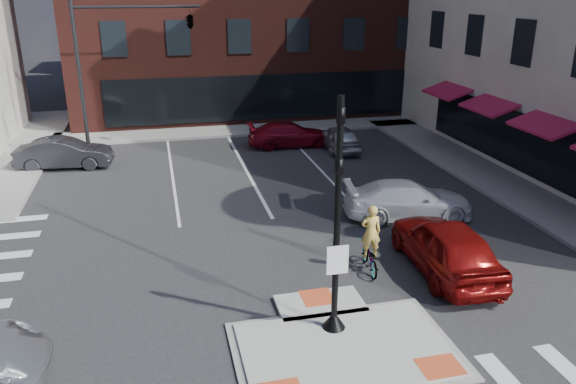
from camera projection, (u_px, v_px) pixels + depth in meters
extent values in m
plane|color=#28282B|center=(338.00, 340.00, 14.11)|extent=(120.00, 120.00, 0.00)
cube|color=gray|center=(345.00, 351.00, 13.64)|extent=(5.40, 3.60, 0.06)
cube|color=#A8A8A3|center=(345.00, 349.00, 13.63)|extent=(5.00, 3.20, 0.12)
cube|color=#A8A8A3|center=(320.00, 305.00, 15.55)|extent=(2.40, 1.40, 0.12)
cube|color=#D34E25|center=(440.00, 366.00, 12.93)|extent=(1.00, 0.80, 0.01)
cube|color=#D34E25|center=(317.00, 297.00, 15.80)|extent=(0.90, 0.90, 0.01)
cube|color=gray|center=(25.00, 151.00, 29.93)|extent=(3.00, 20.00, 0.15)
cube|color=gray|center=(495.00, 179.00, 25.56)|extent=(3.00, 24.00, 0.15)
cube|color=gray|center=(273.00, 128.00, 34.81)|extent=(26.00, 3.00, 0.15)
cube|color=black|center=(270.00, 97.00, 35.12)|extent=(20.00, 0.12, 2.80)
cube|color=black|center=(523.00, 143.00, 25.26)|extent=(0.12, 16.00, 2.60)
cube|color=#C61A4B|center=(514.00, 114.00, 24.64)|extent=(1.46, 3.00, 0.58)
cube|color=#C61A4B|center=(447.00, 91.00, 30.11)|extent=(1.46, 3.00, 0.58)
cube|color=slate|center=(148.00, 19.00, 58.95)|extent=(10.00, 12.00, 10.00)
cube|color=brown|center=(266.00, 8.00, 63.26)|extent=(12.00, 12.00, 12.00)
cone|color=black|center=(334.00, 319.00, 14.35)|extent=(0.60, 0.60, 0.45)
cylinder|color=black|center=(337.00, 216.00, 13.36)|extent=(0.16, 0.16, 5.80)
cube|color=white|center=(337.00, 260.00, 13.64)|extent=(0.55, 0.04, 0.75)
imported|color=black|center=(340.00, 131.00, 12.64)|extent=(0.18, 0.22, 1.10)
imported|color=black|center=(338.00, 181.00, 13.05)|extent=(0.18, 0.22, 1.10)
cylinder|color=black|center=(80.00, 80.00, 27.51)|extent=(0.20, 0.20, 8.00)
cylinder|color=black|center=(137.00, 7.00, 26.99)|extent=(6.00, 0.14, 0.14)
imported|color=black|center=(190.00, 19.00, 27.74)|extent=(0.48, 2.24, 0.90)
imported|color=maroon|center=(446.00, 246.00, 17.24)|extent=(2.25, 5.08, 1.70)
imported|color=white|center=(408.00, 200.00, 21.35)|extent=(5.10, 2.69, 1.41)
imported|color=#27262C|center=(64.00, 153.00, 27.15)|extent=(4.59, 1.97, 1.47)
imported|color=silver|center=(339.00, 138.00, 30.16)|extent=(1.69, 3.97, 1.34)
imported|color=maroon|center=(290.00, 134.00, 30.87)|extent=(4.62, 1.95, 1.33)
imported|color=#3F3F44|center=(369.00, 257.00, 17.42)|extent=(0.80, 1.76, 0.89)
imported|color=#E3C050|center=(371.00, 232.00, 17.13)|extent=(0.67, 0.49, 1.71)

